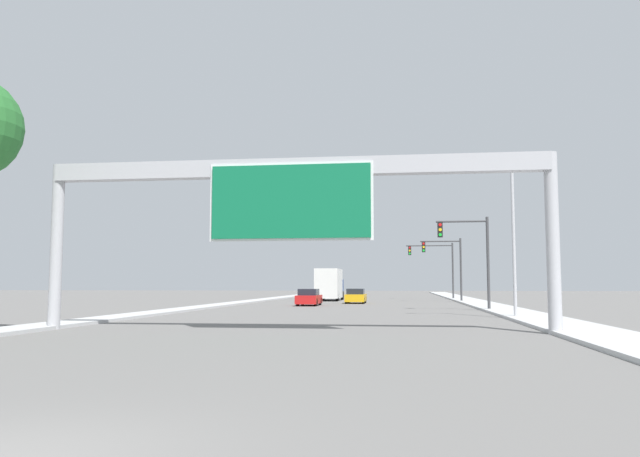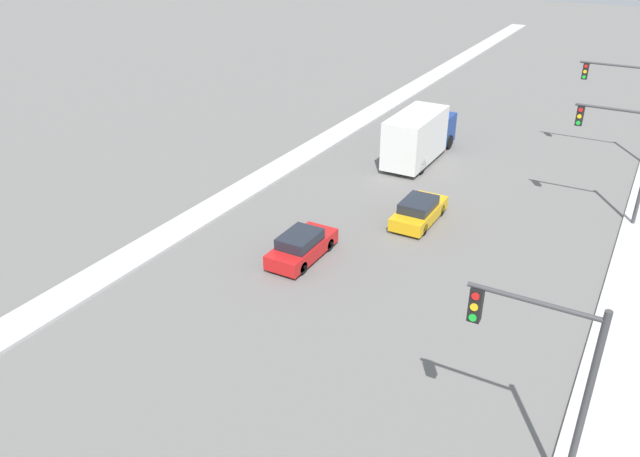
# 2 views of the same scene
# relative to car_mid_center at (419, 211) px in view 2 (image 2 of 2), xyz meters

# --- Properties ---
(median_strip_left) EXTENTS (2.00, 120.00, 0.15)m
(median_strip_left) POSITION_rel_car_mid_center_xyz_m (-10.75, 7.30, -0.58)
(median_strip_left) COLOR #BDBDBD
(median_strip_left) RESTS_ON ground
(car_mid_center) EXTENTS (1.80, 4.32, 1.38)m
(car_mid_center) POSITION_rel_car_mid_center_xyz_m (0.00, 0.00, 0.00)
(car_mid_center) COLOR gold
(car_mid_center) RESTS_ON ground
(car_far_center) EXTENTS (1.75, 4.22, 1.41)m
(car_far_center) POSITION_rel_car_mid_center_xyz_m (-3.50, -6.54, 0.01)
(car_far_center) COLOR red
(car_far_center) RESTS_ON ground
(truck_box_primary) EXTENTS (2.43, 8.08, 3.42)m
(truck_box_primary) POSITION_rel_car_mid_center_xyz_m (-3.50, 8.83, 1.08)
(truck_box_primary) COLOR navy
(truck_box_primary) RESTS_ON ground
(traffic_light_near_intersection) EXTENTS (3.61, 0.32, 6.50)m
(traffic_light_near_intersection) POSITION_rel_car_mid_center_xyz_m (9.17, -14.70, 3.65)
(traffic_light_near_intersection) COLOR #3D3D3F
(traffic_light_near_intersection) RESTS_ON ground
(traffic_light_mid_block) EXTENTS (4.11, 0.32, 6.43)m
(traffic_light_mid_block) POSITION_rel_car_mid_center_xyz_m (8.99, 5.30, 3.65)
(traffic_light_mid_block) COLOR #3D3D3F
(traffic_light_mid_block) RESTS_ON ground
(traffic_light_far_intersection) EXTENTS (5.50, 0.32, 6.59)m
(traffic_light_far_intersection) POSITION_rel_car_mid_center_xyz_m (8.52, 15.30, 3.86)
(traffic_light_far_intersection) COLOR #3D3D3F
(traffic_light_far_intersection) RESTS_ON ground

